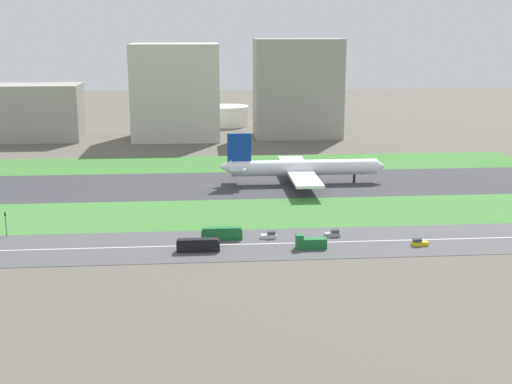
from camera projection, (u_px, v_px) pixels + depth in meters
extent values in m
plane|color=#5B564C|center=(211.00, 185.00, 257.03)|extent=(800.00, 800.00, 0.00)
cube|color=#38383D|center=(211.00, 185.00, 257.02)|extent=(280.00, 46.00, 0.10)
cube|color=#3D7A33|center=(209.00, 164.00, 296.70)|extent=(280.00, 36.00, 0.10)
cube|color=#427F38|center=(213.00, 214.00, 217.33)|extent=(280.00, 36.00, 0.10)
cube|color=#4C4C4F|center=(215.00, 245.00, 186.36)|extent=(280.00, 28.00, 0.10)
cube|color=silver|center=(215.00, 245.00, 186.35)|extent=(266.00, 0.50, 0.01)
cylinder|color=white|center=(304.00, 168.00, 258.40)|extent=(56.00, 6.00, 6.00)
cone|color=white|center=(381.00, 166.00, 260.79)|extent=(4.00, 5.70, 5.70)
cone|color=white|center=(225.00, 167.00, 255.78)|extent=(5.00, 5.40, 5.40)
cube|color=navy|center=(239.00, 148.00, 254.50)|extent=(9.00, 0.80, 11.00)
cube|color=white|center=(237.00, 166.00, 256.09)|extent=(6.00, 16.00, 0.60)
cube|color=white|center=(294.00, 163.00, 273.04)|extent=(10.00, 26.00, 1.00)
cylinder|color=gray|center=(298.00, 171.00, 267.84)|extent=(5.00, 3.20, 3.20)
cube|color=white|center=(305.00, 179.00, 244.01)|extent=(10.00, 26.00, 1.00)
cylinder|color=gray|center=(305.00, 181.00, 250.42)|extent=(5.00, 3.20, 3.20)
cylinder|color=black|center=(354.00, 178.00, 261.06)|extent=(1.00, 1.00, 3.20)
cylinder|color=black|center=(293.00, 177.00, 262.56)|extent=(1.00, 1.00, 3.20)
cylinder|color=black|center=(295.00, 181.00, 255.79)|extent=(1.00, 1.00, 3.20)
cube|color=yellow|center=(420.00, 244.00, 185.88)|extent=(4.40, 1.80, 1.10)
cube|color=#333D4C|center=(417.00, 240.00, 185.57)|extent=(2.20, 1.66, 0.90)
cube|color=#19662D|center=(222.00, 234.00, 191.00)|extent=(11.60, 2.50, 3.00)
cube|color=#19662D|center=(222.00, 228.00, 190.59)|extent=(10.80, 2.30, 0.50)
cube|color=#19662D|center=(311.00, 243.00, 183.25)|extent=(8.40, 2.50, 2.80)
cube|color=#19662D|center=(300.00, 237.00, 182.52)|extent=(2.00, 2.30, 1.20)
cube|color=#99999E|center=(332.00, 235.00, 193.76)|extent=(4.40, 1.80, 1.10)
cube|color=#333D4C|center=(335.00, 231.00, 193.58)|extent=(2.20, 1.66, 0.90)
cube|color=black|center=(198.00, 246.00, 180.79)|extent=(11.60, 2.50, 3.00)
cube|color=black|center=(198.00, 240.00, 180.36)|extent=(10.80, 2.30, 0.50)
cube|color=silver|center=(269.00, 236.00, 192.29)|extent=(4.40, 1.80, 1.10)
cube|color=#333D4C|center=(271.00, 233.00, 192.11)|extent=(2.20, 1.66, 0.90)
cylinder|color=#4C4C51|center=(6.00, 226.00, 193.46)|extent=(0.24, 0.24, 6.00)
cube|color=black|center=(5.00, 214.00, 192.61)|extent=(0.36, 0.36, 1.20)
sphere|color=#19D826|center=(5.00, 213.00, 192.34)|extent=(0.24, 0.24, 0.24)
cube|color=#9E998E|center=(37.00, 112.00, 356.68)|extent=(47.11, 25.67, 29.49)
cube|color=beige|center=(176.00, 92.00, 360.07)|extent=(45.92, 37.12, 50.33)
cube|color=#9E998E|center=(298.00, 88.00, 365.03)|extent=(46.92, 25.76, 52.67)
cylinder|color=silver|center=(228.00, 116.00, 410.56)|extent=(24.99, 24.99, 12.03)
cylinder|color=silver|center=(279.00, 111.00, 412.34)|extent=(16.58, 16.58, 17.83)
cylinder|color=silver|center=(318.00, 111.00, 414.41)|extent=(22.22, 22.22, 16.66)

